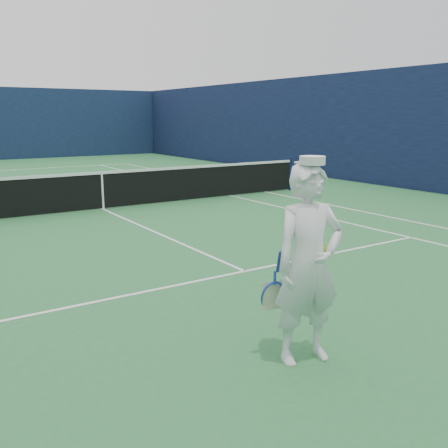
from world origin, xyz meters
name	(u,v)px	position (x,y,z in m)	size (l,w,h in m)	color
ground	(103,210)	(0.00, 0.00, 0.00)	(80.00, 80.00, 0.00)	#2A6E39
court_markings	(103,209)	(0.00, 0.00, 0.00)	(11.03, 23.83, 0.01)	white
windscreen_fence	(99,132)	(0.00, 0.00, 2.00)	(20.12, 36.12, 4.00)	#101E3C
tennis_net	(102,189)	(0.00, 0.00, 0.55)	(12.88, 0.09, 1.07)	#141E4C
tennis_player	(308,264)	(-1.17, -9.09, 1.00)	(0.80, 0.63, 2.04)	white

